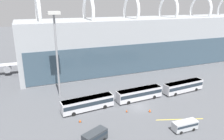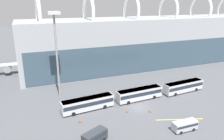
# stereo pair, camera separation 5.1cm
# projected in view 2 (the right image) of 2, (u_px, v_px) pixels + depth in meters

# --- Properties ---
(ground_plane) EXTENTS (440.00, 440.00, 0.00)m
(ground_plane) POSITION_uv_depth(u_px,v_px,m) (139.00, 108.00, 55.14)
(ground_plane) COLOR #515459
(terminal_building) EXTENTS (153.46, 20.41, 28.81)m
(terminal_building) POSITION_uv_depth(u_px,v_px,m) (197.00, 37.00, 100.22)
(terminal_building) COLOR #9EA3A8
(terminal_building) RESTS_ON ground_plane
(airliner_at_gate_far) EXTENTS (32.14, 35.29, 15.96)m
(airliner_at_gate_far) POSITION_uv_depth(u_px,v_px,m) (102.00, 48.00, 99.55)
(airliner_at_gate_far) COLOR silver
(airliner_at_gate_far) RESTS_ON ground_plane
(shuttle_bus_0) EXTENTS (13.28, 3.75, 3.24)m
(shuttle_bus_0) POSITION_uv_depth(u_px,v_px,m) (88.00, 103.00, 53.50)
(shuttle_bus_0) COLOR silver
(shuttle_bus_0) RESTS_ON ground_plane
(shuttle_bus_1) EXTENTS (13.21, 3.30, 3.24)m
(shuttle_bus_1) POSITION_uv_depth(u_px,v_px,m) (139.00, 93.00, 59.17)
(shuttle_bus_1) COLOR silver
(shuttle_bus_1) RESTS_ON ground_plane
(shuttle_bus_2) EXTENTS (13.27, 3.66, 3.24)m
(shuttle_bus_2) POSITION_uv_depth(u_px,v_px,m) (183.00, 86.00, 64.30)
(shuttle_bus_2) COLOR silver
(shuttle_bus_2) RESTS_ON ground_plane
(service_van_foreground) EXTENTS (5.40, 4.01, 2.34)m
(service_van_foreground) POSITION_uv_depth(u_px,v_px,m) (95.00, 136.00, 41.20)
(service_van_foreground) COLOR #2D3338
(service_van_foreground) RESTS_ON ground_plane
(service_van_crossing) EXTENTS (5.42, 2.08, 2.10)m
(service_van_crossing) POSITION_uv_depth(u_px,v_px,m) (185.00, 125.00, 45.14)
(service_van_crossing) COLOR #B2B7BC
(service_van_crossing) RESTS_ON ground_plane
(floodlight_mast) EXTENTS (3.09, 3.09, 23.34)m
(floodlight_mast) POSITION_uv_depth(u_px,v_px,m) (55.00, 34.00, 57.20)
(floodlight_mast) COLOR gray
(floodlight_mast) RESTS_ON ground_plane
(lane_stripe_3) EXTENTS (10.49, 3.80, 0.01)m
(lane_stripe_3) POSITION_uv_depth(u_px,v_px,m) (180.00, 119.00, 49.75)
(lane_stripe_3) COLOR yellow
(lane_stripe_3) RESTS_ON ground_plane
(traffic_cone_0) EXTENTS (0.62, 0.62, 0.66)m
(traffic_cone_0) POSITION_uv_depth(u_px,v_px,m) (80.00, 121.00, 48.58)
(traffic_cone_0) COLOR black
(traffic_cone_0) RESTS_ON ground_plane
(traffic_cone_1) EXTENTS (0.62, 0.62, 0.76)m
(traffic_cone_1) POSITION_uv_depth(u_px,v_px,m) (150.00, 110.00, 53.06)
(traffic_cone_1) COLOR black
(traffic_cone_1) RESTS_ON ground_plane
(traffic_cone_2) EXTENTS (0.48, 0.48, 0.68)m
(traffic_cone_2) POSITION_uv_depth(u_px,v_px,m) (127.00, 111.00, 53.02)
(traffic_cone_2) COLOR black
(traffic_cone_2) RESTS_ON ground_plane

